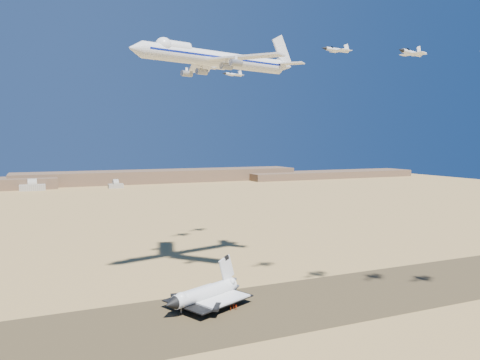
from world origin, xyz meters
name	(u,v)px	position (x,y,z in m)	size (l,w,h in m)	color
ground	(214,317)	(0.00, 0.00, 0.00)	(1200.00, 1200.00, 0.00)	#A7814A
runway	(214,316)	(0.00, 0.00, 0.03)	(600.00, 50.00, 0.06)	#4F4227
ridgeline	(128,179)	(65.32, 527.31, 7.63)	(960.00, 90.00, 18.00)	brown
hangars	(29,187)	(-64.00, 478.43, 4.83)	(200.50, 29.50, 30.00)	#A9A296
shuttle	(205,295)	(0.13, 10.40, 4.71)	(35.97, 30.68, 17.52)	white
carrier_747	(213,58)	(14.04, 38.13, 96.20)	(82.94, 62.40, 20.65)	white
crew_a	(231,308)	(7.46, 3.01, 1.02)	(0.70, 0.46, 1.91)	red
crew_b	(233,306)	(8.99, 3.97, 1.02)	(0.93, 0.54, 1.91)	red
crew_c	(236,307)	(9.66, 3.03, 1.01)	(1.12, 0.57, 1.90)	red
chase_jet_a	(337,50)	(48.84, -1.15, 95.62)	(13.83, 7.65, 3.46)	white
chase_jet_b	(411,53)	(62.94, -24.46, 91.66)	(15.00, 8.81, 3.84)	white
chase_jet_e	(215,67)	(32.37, 84.24, 100.18)	(15.27, 8.92, 3.90)	white
chase_jet_f	(233,74)	(48.18, 97.07, 99.13)	(14.53, 8.52, 3.71)	white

